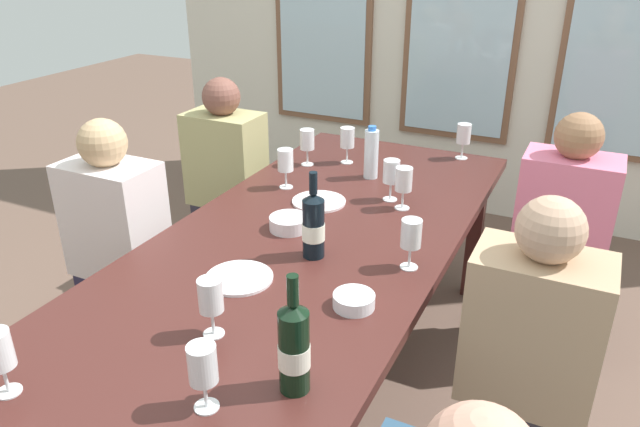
% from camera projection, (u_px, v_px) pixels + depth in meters
% --- Properties ---
extents(ground_plane, '(12.00, 12.00, 0.00)m').
position_uv_depth(ground_plane, '(291.00, 420.00, 2.38)').
color(ground_plane, brown).
extents(dining_table, '(1.01, 2.65, 0.74)m').
position_uv_depth(dining_table, '(288.00, 271.00, 2.10)').
color(dining_table, '#46201D').
rests_on(dining_table, ground).
extents(white_plate_0, '(0.22, 0.22, 0.01)m').
position_uv_depth(white_plate_0, '(239.00, 278.00, 1.92)').
color(white_plate_0, white).
rests_on(white_plate_0, dining_table).
extents(white_plate_1, '(0.22, 0.22, 0.01)m').
position_uv_depth(white_plate_1, '(319.00, 201.00, 2.47)').
color(white_plate_1, white).
rests_on(white_plate_1, dining_table).
extents(wine_bottle_0, '(0.08, 0.08, 0.32)m').
position_uv_depth(wine_bottle_0, '(294.00, 347.00, 1.41)').
color(wine_bottle_0, black).
rests_on(wine_bottle_0, dining_table).
extents(wine_bottle_1, '(0.08, 0.08, 0.31)m').
position_uv_depth(wine_bottle_1, '(313.00, 225.00, 2.02)').
color(wine_bottle_1, black).
rests_on(wine_bottle_1, dining_table).
extents(tasting_bowl_0, '(0.15, 0.15, 0.05)m').
position_uv_depth(tasting_bowl_0, '(289.00, 223.00, 2.24)').
color(tasting_bowl_0, white).
rests_on(tasting_bowl_0, dining_table).
extents(tasting_bowl_1, '(0.13, 0.13, 0.04)m').
position_uv_depth(tasting_bowl_1, '(354.00, 301.00, 1.78)').
color(tasting_bowl_1, white).
rests_on(tasting_bowl_1, dining_table).
extents(water_bottle, '(0.06, 0.06, 0.24)m').
position_uv_depth(water_bottle, '(371.00, 154.00, 2.69)').
color(water_bottle, white).
rests_on(water_bottle, dining_table).
extents(wine_glass_1, '(0.07, 0.07, 0.17)m').
position_uv_depth(wine_glass_1, '(411.00, 236.00, 1.95)').
color(wine_glass_1, white).
rests_on(wine_glass_1, dining_table).
extents(wine_glass_2, '(0.07, 0.07, 0.17)m').
position_uv_depth(wine_glass_2, '(203.00, 366.00, 1.35)').
color(wine_glass_2, white).
rests_on(wine_glass_2, dining_table).
extents(wine_glass_3, '(0.07, 0.07, 0.17)m').
position_uv_depth(wine_glass_3, '(285.00, 161.00, 2.57)').
color(wine_glass_3, white).
rests_on(wine_glass_3, dining_table).
extents(wine_glass_4, '(0.07, 0.07, 0.17)m').
position_uv_depth(wine_glass_4, '(307.00, 141.00, 2.83)').
color(wine_glass_4, white).
rests_on(wine_glass_4, dining_table).
extents(wine_glass_5, '(0.07, 0.07, 0.17)m').
position_uv_depth(wine_glass_5, '(211.00, 298.00, 1.61)').
color(wine_glass_5, white).
rests_on(wine_glass_5, dining_table).
extents(wine_glass_6, '(0.07, 0.07, 0.17)m').
position_uv_depth(wine_glass_6, '(464.00, 135.00, 2.91)').
color(wine_glass_6, white).
rests_on(wine_glass_6, dining_table).
extents(wine_glass_7, '(0.07, 0.07, 0.17)m').
position_uv_depth(wine_glass_7, '(347.00, 138.00, 2.86)').
color(wine_glass_7, white).
rests_on(wine_glass_7, dining_table).
extents(wine_glass_8, '(0.07, 0.07, 0.17)m').
position_uv_depth(wine_glass_8, '(404.00, 180.00, 2.37)').
color(wine_glass_8, white).
rests_on(wine_glass_8, dining_table).
extents(wine_glass_9, '(0.07, 0.07, 0.17)m').
position_uv_depth(wine_glass_9, '(391.00, 172.00, 2.45)').
color(wine_glass_9, white).
rests_on(wine_glass_9, dining_table).
extents(seated_person_2, '(0.38, 0.24, 1.11)m').
position_uv_depth(seated_person_2, '(120.00, 255.00, 2.51)').
color(seated_person_2, '#28243F').
rests_on(seated_person_2, ground).
extents(seated_person_3, '(0.38, 0.24, 1.11)m').
position_uv_depth(seated_person_3, '(525.00, 373.00, 1.84)').
color(seated_person_3, '#342E35').
rests_on(seated_person_3, ground).
extents(seated_person_4, '(0.38, 0.24, 1.11)m').
position_uv_depth(seated_person_4, '(228.00, 189.00, 3.17)').
color(seated_person_4, '#2E2B36').
rests_on(seated_person_4, ground).
extents(seated_person_5, '(0.38, 0.24, 1.11)m').
position_uv_depth(seated_person_5, '(558.00, 245.00, 2.59)').
color(seated_person_5, '#352532').
rests_on(seated_person_5, ground).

